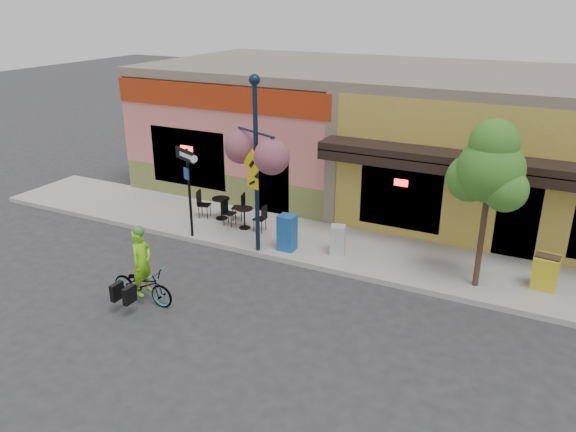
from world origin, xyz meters
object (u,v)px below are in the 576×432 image
at_px(one_way_sign, 190,194).
at_px(newspaper_box_grey, 338,240).
at_px(bicycle, 143,285).
at_px(newspaper_box_blue, 287,233).
at_px(cyclist_rider, 143,272).
at_px(lamp_post, 256,167).
at_px(street_tree, 486,206).
at_px(building, 402,134).

height_order(one_way_sign, newspaper_box_grey, one_way_sign).
bearing_deg(newspaper_box_grey, bicycle, -143.21).
height_order(newspaper_box_blue, newspaper_box_grey, newspaper_box_blue).
xyz_separation_m(cyclist_rider, lamp_post, (1.09, 3.47, 1.77)).
bearing_deg(lamp_post, street_tree, 29.84).
height_order(cyclist_rider, lamp_post, lamp_post).
bearing_deg(bicycle, one_way_sign, 16.93).
distance_m(building, bicycle, 10.94).
distance_m(building, cyclist_rider, 10.87).
xyz_separation_m(lamp_post, one_way_sign, (-2.24, 0.00, -1.09)).
relative_size(bicycle, cyclist_rider, 1.05).
xyz_separation_m(building, street_tree, (3.79, -6.23, -0.02)).
xyz_separation_m(bicycle, newspaper_box_blue, (1.85, 3.87, 0.22)).
bearing_deg(newspaper_box_blue, street_tree, 2.47).
relative_size(lamp_post, newspaper_box_blue, 4.74).
distance_m(cyclist_rider, newspaper_box_blue, 4.27).
bearing_deg(lamp_post, cyclist_rider, -83.66).
height_order(lamp_post, street_tree, lamp_post).
bearing_deg(newspaper_box_grey, newspaper_box_blue, 178.27).
bearing_deg(cyclist_rider, one_way_sign, 17.68).
height_order(bicycle, lamp_post, lamp_post).
bearing_deg(one_way_sign, newspaper_box_grey, 33.98).
relative_size(newspaper_box_blue, street_tree, 0.24).
relative_size(cyclist_rider, newspaper_box_blue, 1.56).
height_order(bicycle, newspaper_box_grey, newspaper_box_grey).
xyz_separation_m(building, lamp_post, (-1.99, -6.85, 0.32)).
relative_size(building, cyclist_rider, 11.40).
height_order(cyclist_rider, street_tree, street_tree).
height_order(building, newspaper_box_blue, building).
bearing_deg(building, bicycle, -106.85).
bearing_deg(cyclist_rider, lamp_post, -18.01).
relative_size(building, lamp_post, 3.77).
distance_m(bicycle, cyclist_rider, 0.36).
distance_m(building, one_way_sign, 8.09).
distance_m(bicycle, one_way_sign, 3.79).
relative_size(building, newspaper_box_blue, 17.84).
xyz_separation_m(cyclist_rider, newspaper_box_grey, (3.18, 4.21, -0.23)).
height_order(newspaper_box_blue, street_tree, street_tree).
xyz_separation_m(lamp_post, street_tree, (5.78, 0.62, -0.33)).
height_order(lamp_post, newspaper_box_grey, lamp_post).
height_order(bicycle, street_tree, street_tree).
xyz_separation_m(cyclist_rider, newspaper_box_blue, (1.80, 3.87, -0.14)).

